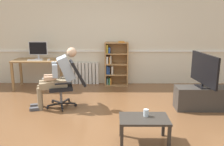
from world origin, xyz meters
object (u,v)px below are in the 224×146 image
(bookshelf, at_px, (115,64))
(tv_stand, at_px, (201,98))
(tv_screen, at_px, (204,70))
(drinking_glass, at_px, (146,113))
(computer_desk, at_px, (37,64))
(keyboard, at_px, (35,60))
(office_chair, at_px, (68,82))
(imac_monitor, at_px, (38,49))
(person_seated, at_px, (58,76))
(radiator, at_px, (82,73))
(computer_mouse, at_px, (49,60))
(coffee_table, at_px, (144,121))

(bookshelf, xyz_separation_m, tv_stand, (1.74, -1.79, -0.35))
(tv_screen, distance_m, drinking_glass, 1.86)
(computer_desk, relative_size, keyboard, 3.15)
(keyboard, height_order, office_chair, office_chair)
(keyboard, bearing_deg, drinking_glass, -46.93)
(keyboard, distance_m, drinking_glass, 3.62)
(imac_monitor, relative_size, tv_stand, 0.46)
(keyboard, distance_m, tv_screen, 4.00)
(tv_stand, relative_size, drinking_glass, 9.63)
(person_seated, height_order, tv_screen, person_seated)
(computer_desk, bearing_deg, radiator, 19.55)
(imac_monitor, bearing_deg, person_seated, -59.96)
(imac_monitor, bearing_deg, computer_mouse, -32.30)
(computer_mouse, bearing_deg, radiator, 33.93)
(computer_desk, distance_m, imac_monitor, 0.38)
(coffee_table, bearing_deg, tv_screen, 45.24)
(office_chair, distance_m, drinking_glass, 2.03)
(bookshelf, bearing_deg, tv_screen, -45.85)
(bookshelf, bearing_deg, computer_desk, -171.81)
(keyboard, xyz_separation_m, office_chair, (1.05, -1.18, -0.25))
(computer_desk, bearing_deg, office_chair, -51.44)
(computer_desk, bearing_deg, tv_stand, -21.76)
(computer_desk, distance_m, person_seated, 1.62)
(tv_screen, bearing_deg, office_chair, 79.91)
(radiator, distance_m, person_seated, 1.81)
(keyboard, distance_m, computer_mouse, 0.34)
(radiator, bearing_deg, computer_desk, -160.45)
(bookshelf, bearing_deg, drinking_glass, -81.75)
(radiator, relative_size, tv_stand, 0.90)
(imac_monitor, xyz_separation_m, drinking_glass, (2.44, -2.85, -0.58))
(drinking_glass, bearing_deg, tv_screen, 44.67)
(computer_mouse, height_order, person_seated, person_seated)
(tv_stand, bearing_deg, person_seated, 177.47)
(drinking_glass, bearing_deg, office_chair, 134.12)
(computer_desk, distance_m, coffee_table, 3.75)
(radiator, bearing_deg, computer_mouse, -146.07)
(radiator, relative_size, person_seated, 0.77)
(imac_monitor, height_order, tv_screen, imac_monitor)
(imac_monitor, distance_m, radiator, 1.33)
(person_seated, relative_size, tv_screen, 1.18)
(imac_monitor, distance_m, tv_stand, 4.12)
(computer_mouse, distance_m, tv_stand, 3.72)
(office_chair, relative_size, tv_screen, 0.92)
(imac_monitor, relative_size, drinking_glass, 4.48)
(imac_monitor, relative_size, office_chair, 0.50)
(computer_mouse, xyz_separation_m, drinking_glass, (2.13, -2.66, -0.33))
(office_chair, xyz_separation_m, coffee_table, (1.38, -1.52, -0.19))
(drinking_glass, bearing_deg, imac_monitor, 130.50)
(person_seated, bearing_deg, bookshelf, 129.85)
(keyboard, height_order, drinking_glass, keyboard)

